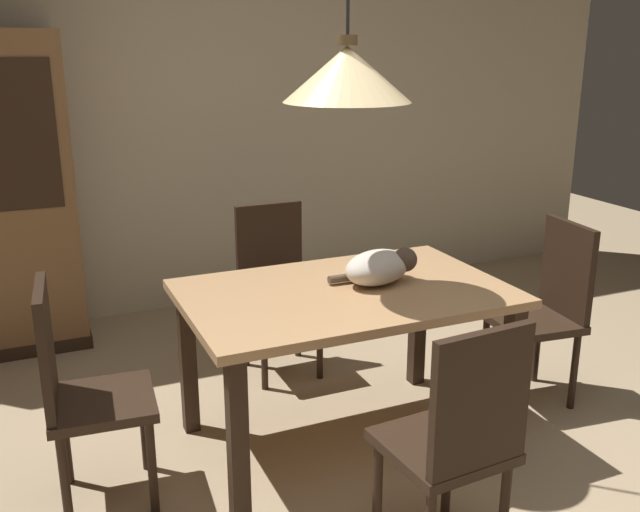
{
  "coord_description": "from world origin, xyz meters",
  "views": [
    {
      "loc": [
        -1.22,
        -2.09,
        1.79
      ],
      "look_at": [
        0.02,
        0.75,
        0.85
      ],
      "focal_mm": 40.08,
      "sensor_mm": 36.0,
      "label": 1
    }
  ],
  "objects_px": {
    "chair_far_back": "(276,281)",
    "cat_sleeping": "(380,267)",
    "chair_left_side": "(79,386)",
    "chair_near_front": "(458,436)",
    "pendant_lamp": "(347,73)",
    "dining_table": "(345,311)",
    "chair_right_side": "(547,304)"
  },
  "relations": [
    {
      "from": "chair_left_side",
      "to": "cat_sleeping",
      "type": "relative_size",
      "value": 2.29
    },
    {
      "from": "chair_right_side",
      "to": "pendant_lamp",
      "type": "height_order",
      "value": "pendant_lamp"
    },
    {
      "from": "chair_left_side",
      "to": "chair_near_front",
      "type": "xyz_separation_m",
      "value": [
        1.13,
        -0.88,
        0.0
      ]
    },
    {
      "from": "chair_near_front",
      "to": "pendant_lamp",
      "type": "xyz_separation_m",
      "value": [
        -0.01,
        0.88,
        1.15
      ]
    },
    {
      "from": "chair_left_side",
      "to": "pendant_lamp",
      "type": "distance_m",
      "value": 1.61
    },
    {
      "from": "chair_left_side",
      "to": "chair_far_back",
      "type": "relative_size",
      "value": 1.0
    },
    {
      "from": "chair_near_front",
      "to": "dining_table",
      "type": "bearing_deg",
      "value": 90.37
    },
    {
      "from": "dining_table",
      "to": "chair_right_side",
      "type": "relative_size",
      "value": 1.51
    },
    {
      "from": "chair_left_side",
      "to": "cat_sleeping",
      "type": "xyz_separation_m",
      "value": [
        1.31,
        0.01,
        0.32
      ]
    },
    {
      "from": "pendant_lamp",
      "to": "chair_near_front",
      "type": "bearing_deg",
      "value": -89.63
    },
    {
      "from": "chair_left_side",
      "to": "cat_sleeping",
      "type": "distance_m",
      "value": 1.34
    },
    {
      "from": "chair_far_back",
      "to": "pendant_lamp",
      "type": "xyz_separation_m",
      "value": [
        0.0,
        -0.88,
        1.15
      ]
    },
    {
      "from": "chair_left_side",
      "to": "chair_near_front",
      "type": "height_order",
      "value": "same"
    },
    {
      "from": "chair_near_front",
      "to": "chair_far_back",
      "type": "bearing_deg",
      "value": 90.19
    },
    {
      "from": "chair_far_back",
      "to": "chair_right_side",
      "type": "height_order",
      "value": "same"
    },
    {
      "from": "chair_far_back",
      "to": "cat_sleeping",
      "type": "distance_m",
      "value": 0.94
    },
    {
      "from": "chair_far_back",
      "to": "chair_right_side",
      "type": "bearing_deg",
      "value": -38.16
    },
    {
      "from": "dining_table",
      "to": "pendant_lamp",
      "type": "height_order",
      "value": "pendant_lamp"
    },
    {
      "from": "chair_far_back",
      "to": "pendant_lamp",
      "type": "height_order",
      "value": "pendant_lamp"
    },
    {
      "from": "dining_table",
      "to": "cat_sleeping",
      "type": "bearing_deg",
      "value": 4.74
    },
    {
      "from": "chair_right_side",
      "to": "chair_far_back",
      "type": "bearing_deg",
      "value": 141.84
    },
    {
      "from": "chair_left_side",
      "to": "chair_far_back",
      "type": "xyz_separation_m",
      "value": [
        1.13,
        0.87,
        0.0
      ]
    },
    {
      "from": "chair_far_back",
      "to": "cat_sleeping",
      "type": "xyz_separation_m",
      "value": [
        0.18,
        -0.86,
        0.32
      ]
    },
    {
      "from": "dining_table",
      "to": "chair_near_front",
      "type": "xyz_separation_m",
      "value": [
        0.01,
        -0.88,
        -0.14
      ]
    },
    {
      "from": "dining_table",
      "to": "cat_sleeping",
      "type": "xyz_separation_m",
      "value": [
        0.18,
        0.01,
        0.18
      ]
    },
    {
      "from": "cat_sleeping",
      "to": "pendant_lamp",
      "type": "xyz_separation_m",
      "value": [
        -0.18,
        -0.01,
        0.84
      ]
    },
    {
      "from": "chair_far_back",
      "to": "cat_sleeping",
      "type": "relative_size",
      "value": 2.29
    },
    {
      "from": "pendant_lamp",
      "to": "dining_table",
      "type": "bearing_deg",
      "value": 0.0
    },
    {
      "from": "chair_right_side",
      "to": "pendant_lamp",
      "type": "relative_size",
      "value": 0.72
    },
    {
      "from": "chair_left_side",
      "to": "chair_near_front",
      "type": "relative_size",
      "value": 1.0
    },
    {
      "from": "chair_near_front",
      "to": "pendant_lamp",
      "type": "height_order",
      "value": "pendant_lamp"
    },
    {
      "from": "dining_table",
      "to": "pendant_lamp",
      "type": "distance_m",
      "value": 1.01
    }
  ]
}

